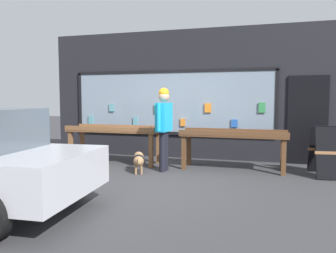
# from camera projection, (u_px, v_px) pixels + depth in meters

# --- Properties ---
(ground_plane) EXTENTS (40.00, 40.00, 0.00)m
(ground_plane) POSITION_uv_depth(u_px,v_px,m) (155.00, 178.00, 6.44)
(ground_plane) COLOR #38383A
(shopfront_facade) EXTENTS (7.34, 0.29, 3.33)m
(shopfront_facade) POSITION_uv_depth(u_px,v_px,m) (184.00, 95.00, 8.59)
(shopfront_facade) COLOR black
(shopfront_facade) RESTS_ON ground_plane
(display_table_left) EXTENTS (2.29, 0.71, 0.91)m
(display_table_left) POSITION_uv_depth(u_px,v_px,m) (114.00, 133.00, 7.88)
(display_table_left) COLOR brown
(display_table_left) RESTS_ON ground_plane
(display_table_right) EXTENTS (2.29, 0.69, 0.88)m
(display_table_right) POSITION_uv_depth(u_px,v_px,m) (233.00, 138.00, 7.11)
(display_table_right) COLOR brown
(display_table_right) RESTS_ON ground_plane
(person_browsing) EXTENTS (0.26, 0.69, 1.79)m
(person_browsing) POSITION_uv_depth(u_px,v_px,m) (164.00, 122.00, 6.98)
(person_browsing) COLOR black
(person_browsing) RESTS_ON ground_plane
(small_dog) EXTENTS (0.37, 0.61, 0.41)m
(small_dog) POSITION_uv_depth(u_px,v_px,m) (139.00, 160.00, 6.89)
(small_dog) COLOR #99724C
(small_dog) RESTS_ON ground_plane
(sandwich_board_sign) EXTENTS (0.66, 0.84, 1.00)m
(sandwich_board_sign) POSITION_uv_depth(u_px,v_px,m) (327.00, 151.00, 6.54)
(sandwich_board_sign) COLOR black
(sandwich_board_sign) RESTS_ON ground_plane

